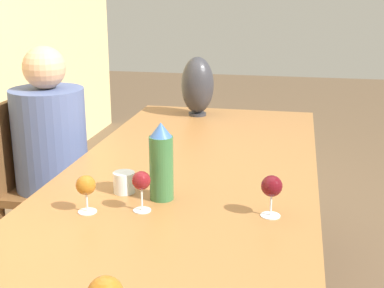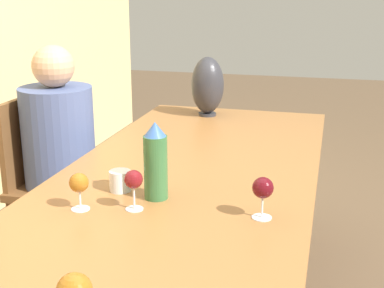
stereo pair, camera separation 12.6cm
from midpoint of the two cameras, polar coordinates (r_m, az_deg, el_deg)
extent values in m
cube|color=#936033|center=(2.02, -2.68, -4.54)|extent=(2.49, 0.99, 0.04)
cylinder|color=#936033|center=(3.17, 9.43, -3.84)|extent=(0.07, 0.07, 0.69)
cylinder|color=#936033|center=(3.28, -4.50, -2.93)|extent=(0.07, 0.07, 0.69)
cylinder|color=#336638|center=(1.82, -5.27, -2.60)|extent=(0.08, 0.08, 0.22)
cone|color=#33599E|center=(1.78, -5.39, 1.52)|extent=(0.07, 0.07, 0.05)
cylinder|color=silver|center=(1.92, -9.14, -4.08)|extent=(0.08, 0.08, 0.08)
cylinder|color=#2D2D33|center=(3.02, -0.62, 3.22)|extent=(0.10, 0.10, 0.01)
ellipsoid|color=#2D2D33|center=(2.99, -0.63, 6.30)|extent=(0.18, 0.18, 0.32)
cylinder|color=silver|center=(1.79, -13.10, -7.06)|extent=(0.06, 0.06, 0.00)
cylinder|color=silver|center=(1.78, -13.17, -6.08)|extent=(0.01, 0.01, 0.06)
sphere|color=#995B19|center=(1.76, -13.30, -4.31)|extent=(0.06, 0.06, 0.06)
cylinder|color=silver|center=(1.77, -7.40, -7.05)|extent=(0.06, 0.06, 0.00)
cylinder|color=silver|center=(1.76, -7.45, -5.86)|extent=(0.01, 0.01, 0.08)
sphere|color=maroon|center=(1.73, -7.53, -3.90)|extent=(0.06, 0.06, 0.06)
cylinder|color=silver|center=(1.73, 6.28, -7.62)|extent=(0.06, 0.06, 0.00)
cylinder|color=silver|center=(1.71, 6.32, -6.50)|extent=(0.01, 0.01, 0.07)
sphere|color=#510C14|center=(1.69, 6.38, -4.50)|extent=(0.07, 0.07, 0.07)
cube|color=brown|center=(2.83, -15.77, -4.80)|extent=(0.44, 0.44, 0.04)
cube|color=brown|center=(2.85, -19.73, 0.08)|extent=(0.40, 0.03, 0.44)
cylinder|color=brown|center=(2.69, -13.53, -11.14)|extent=(0.04, 0.04, 0.42)
cylinder|color=brown|center=(3.00, -10.53, -7.91)|extent=(0.04, 0.04, 0.42)
cylinder|color=brown|center=(2.86, -20.57, -10.03)|extent=(0.04, 0.04, 0.42)
cylinder|color=brown|center=(3.16, -17.00, -7.13)|extent=(0.04, 0.04, 0.42)
cube|color=#2D2D38|center=(2.89, -14.31, -8.77)|extent=(0.27, 0.20, 0.46)
cylinder|color=#475684|center=(2.75, -16.21, 0.49)|extent=(0.36, 0.36, 0.50)
sphere|color=tan|center=(2.68, -16.82, 7.81)|extent=(0.21, 0.21, 0.21)
camera|label=1|loc=(0.06, -91.70, -0.51)|focal=50.00mm
camera|label=2|loc=(0.06, 88.30, 0.51)|focal=50.00mm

